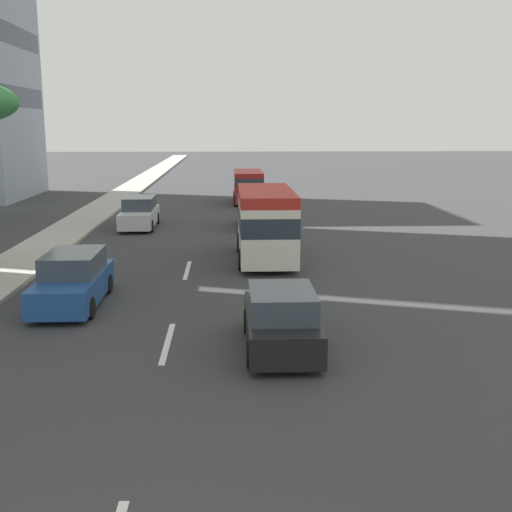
{
  "coord_description": "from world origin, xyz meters",
  "views": [
    {
      "loc": [
        -5.01,
        -1.61,
        5.61
      ],
      "look_at": [
        16.97,
        -2.58,
        1.07
      ],
      "focal_mm": 44.93,
      "sensor_mm": 36.0,
      "label": 1
    }
  ],
  "objects": [
    {
      "name": "car_fourth",
      "position": [
        30.24,
        3.26,
        0.8
      ],
      "size": [
        4.77,
        1.8,
        1.69
      ],
      "rotation": [
        0.0,
        0.0,
        3.14
      ],
      "color": "silver",
      "rests_on": "ground_plane"
    },
    {
      "name": "car_fifth",
      "position": [
        30.3,
        -3.21,
        0.79
      ],
      "size": [
        4.58,
        1.96,
        1.68
      ],
      "color": "black",
      "rests_on": "ground_plane"
    },
    {
      "name": "ground_plane",
      "position": [
        31.5,
        0.0,
        0.0
      ],
      "size": [
        198.0,
        198.0,
        0.0
      ],
      "primitive_type": "plane",
      "color": "#38383A"
    },
    {
      "name": "lane_stripe_far",
      "position": [
        19.51,
        0.0,
        0.01
      ],
      "size": [
        3.2,
        0.16,
        0.01
      ],
      "primitive_type": "cube",
      "color": "silver",
      "rests_on": "ground_plane"
    },
    {
      "name": "sidewalk_right",
      "position": [
        31.5,
        6.87,
        0.07
      ],
      "size": [
        162.0,
        2.55,
        0.15
      ],
      "primitive_type": "cube",
      "color": "#B2ADA3",
      "rests_on": "ground_plane"
    },
    {
      "name": "lane_stripe_mid",
      "position": [
        10.99,
        0.0,
        0.01
      ],
      "size": [
        3.2,
        0.16,
        0.01
      ],
      "primitive_type": "cube",
      "color": "silver",
      "rests_on": "ground_plane"
    },
    {
      "name": "car_second",
      "position": [
        14.8,
        3.28,
        0.78
      ],
      "size": [
        4.71,
        1.84,
        1.66
      ],
      "rotation": [
        0.0,
        0.0,
        3.14
      ],
      "color": "#1E478C",
      "rests_on": "ground_plane"
    },
    {
      "name": "car_lead",
      "position": [
        10.41,
        -2.93,
        0.75
      ],
      "size": [
        4.15,
        1.82,
        1.59
      ],
      "color": "black",
      "rests_on": "ground_plane"
    },
    {
      "name": "van_third",
      "position": [
        41.08,
        -3.08,
        1.33
      ],
      "size": [
        5.25,
        2.13,
        2.32
      ],
      "color": "#A51E1E",
      "rests_on": "ground_plane"
    },
    {
      "name": "minibus_sixth",
      "position": [
        21.31,
        -3.18,
        1.62
      ],
      "size": [
        6.31,
        2.35,
        2.96
      ],
      "color": "silver",
      "rests_on": "ground_plane"
    }
  ]
}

